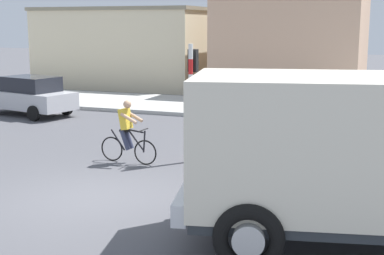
% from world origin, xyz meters
% --- Properties ---
extents(ground_plane, '(120.00, 120.00, 0.00)m').
position_xyz_m(ground_plane, '(0.00, 0.00, 0.00)').
color(ground_plane, '#4C4C51').
extents(sidewalk_far, '(80.00, 5.00, 0.16)m').
position_xyz_m(sidewalk_far, '(0.00, 13.02, 0.08)').
color(sidewalk_far, '#ADADA8').
rests_on(sidewalk_far, ground).
extents(truck_foreground, '(5.82, 3.66, 2.90)m').
position_xyz_m(truck_foreground, '(5.36, -0.82, 1.67)').
color(truck_foreground, silver).
rests_on(truck_foreground, ground).
extents(cyclist, '(1.73, 0.50, 1.72)m').
position_xyz_m(cyclist, '(-0.70, 2.99, 0.86)').
color(cyclist, black).
rests_on(cyclist, ground).
extents(traffic_light_pole, '(0.24, 0.43, 3.20)m').
position_xyz_m(traffic_light_pole, '(0.86, 3.77, 2.07)').
color(traffic_light_pole, red).
rests_on(traffic_light_pole, ground).
extents(car_white_mid, '(4.28, 2.56, 1.60)m').
position_xyz_m(car_white_mid, '(-8.07, 8.65, 0.82)').
color(car_white_mid, '#B7B7BC').
rests_on(car_white_mid, ground).
extents(building_corner_left, '(9.89, 6.52, 4.62)m').
position_xyz_m(building_corner_left, '(-9.26, 20.00, 2.31)').
color(building_corner_left, beige).
rests_on(building_corner_left, ground).
extents(building_mid_block, '(7.35, 7.68, 5.57)m').
position_xyz_m(building_mid_block, '(0.68, 19.77, 2.79)').
color(building_mid_block, tan).
rests_on(building_mid_block, ground).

